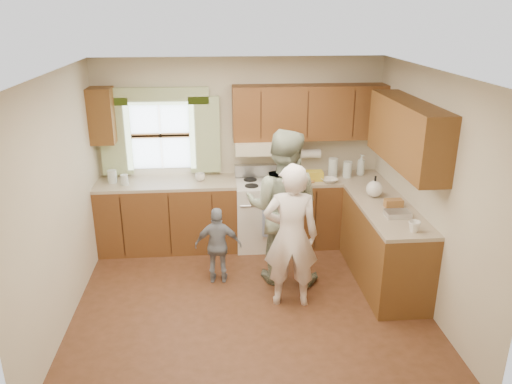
{
  "coord_description": "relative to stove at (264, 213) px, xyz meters",
  "views": [
    {
      "loc": [
        -0.35,
        -4.79,
        3.07
      ],
      "look_at": [
        0.1,
        0.4,
        1.15
      ],
      "focal_mm": 35.0,
      "sensor_mm": 36.0,
      "label": 1
    }
  ],
  "objects": [
    {
      "name": "woman_left",
      "position": [
        0.13,
        -1.48,
        0.34
      ],
      "size": [
        0.62,
        0.44,
        1.61
      ],
      "primitive_type": "imported",
      "rotation": [
        0.0,
        0.0,
        3.05
      ],
      "color": "silver",
      "rests_on": "ground"
    },
    {
      "name": "stove",
      "position": [
        0.0,
        0.0,
        0.0
      ],
      "size": [
        0.76,
        0.67,
        1.07
      ],
      "color": "silver",
      "rests_on": "ground"
    },
    {
      "name": "room",
      "position": [
        -0.3,
        -1.44,
        0.78
      ],
      "size": [
        3.8,
        3.8,
        3.8
      ],
      "color": "#482A16",
      "rests_on": "ground"
    },
    {
      "name": "child",
      "position": [
        -0.64,
        -0.95,
        0.0
      ],
      "size": [
        0.56,
        0.27,
        0.93
      ],
      "primitive_type": "imported",
      "rotation": [
        0.0,
        0.0,
        3.06
      ],
      "color": "gray",
      "rests_on": "ground"
    },
    {
      "name": "woman_right",
      "position": [
        0.11,
        -0.95,
        0.45
      ],
      "size": [
        1.07,
        0.95,
        1.84
      ],
      "primitive_type": "imported",
      "rotation": [
        0.0,
        0.0,
        2.81
      ],
      "color": "#1F3828",
      "rests_on": "ground"
    },
    {
      "name": "kitchen_fixtures",
      "position": [
        0.31,
        -0.36,
        0.37
      ],
      "size": [
        3.8,
        2.25,
        2.15
      ],
      "color": "#49230F",
      "rests_on": "ground"
    }
  ]
}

